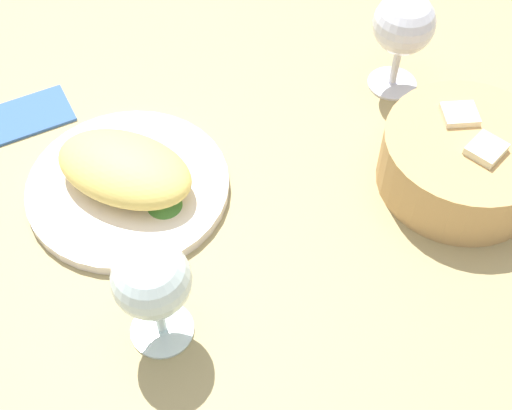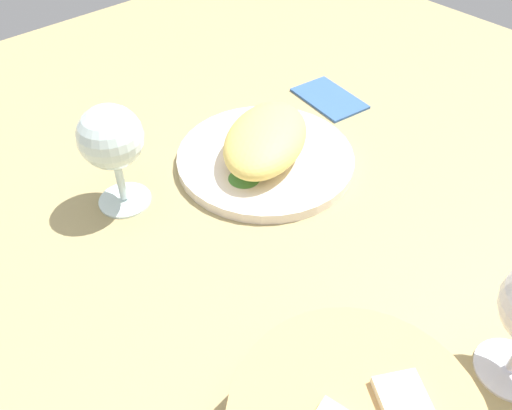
# 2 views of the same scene
# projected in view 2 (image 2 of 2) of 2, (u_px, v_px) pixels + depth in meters

# --- Properties ---
(ground_plane) EXTENTS (1.40, 1.40, 0.02)m
(ground_plane) POSITION_uv_depth(u_px,v_px,m) (281.00, 243.00, 0.61)
(ground_plane) COLOR tan
(plate) EXTENTS (0.23, 0.23, 0.01)m
(plate) POSITION_uv_depth(u_px,v_px,m) (265.00, 158.00, 0.69)
(plate) COLOR white
(plate) RESTS_ON ground_plane
(omelette) EXTENTS (0.19, 0.17, 0.05)m
(omelette) POSITION_uv_depth(u_px,v_px,m) (266.00, 139.00, 0.67)
(omelette) COLOR #E3C460
(omelette) RESTS_ON plate
(lettuce_garnish) EXTENTS (0.04, 0.04, 0.01)m
(lettuce_garnish) POSITION_uv_depth(u_px,v_px,m) (244.00, 174.00, 0.65)
(lettuce_garnish) COLOR #448533
(lettuce_garnish) RESTS_ON plate
(wine_glass_near) EXTENTS (0.07, 0.07, 0.13)m
(wine_glass_near) POSITION_uv_depth(u_px,v_px,m) (111.00, 141.00, 0.58)
(wine_glass_near) COLOR silver
(wine_glass_near) RESTS_ON ground_plane
(folded_napkin) EXTENTS (0.08, 0.12, 0.01)m
(folded_napkin) POSITION_uv_depth(u_px,v_px,m) (329.00, 97.00, 0.81)
(folded_napkin) COLOR #335996
(folded_napkin) RESTS_ON ground_plane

